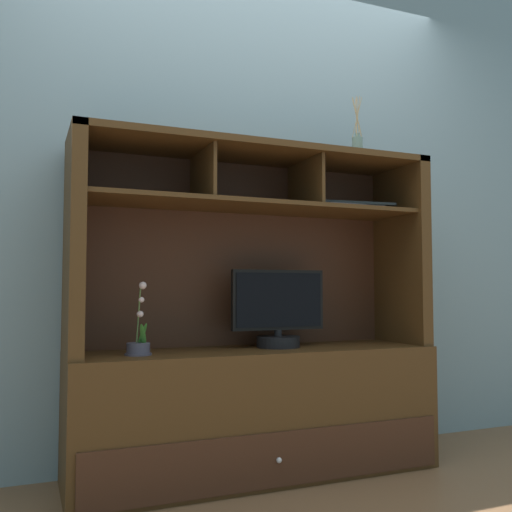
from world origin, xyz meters
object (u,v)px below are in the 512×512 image
Objects in this scene: media_console at (255,373)px; tv_monitor at (278,314)px; potted_orchid at (139,343)px; diffuser_bottle at (357,147)px; magazine_stack_left at (350,207)px.

media_console reaches higher than tv_monitor.
diffuser_bottle is (1.10, 0.03, 0.95)m from potted_orchid.
potted_orchid is at bearing -174.14° from media_console.
tv_monitor is 0.94m from diffuser_bottle.
potted_orchid is (-0.55, -0.06, 0.16)m from media_console.
diffuser_bottle reaches higher than potted_orchid.
magazine_stack_left is (0.41, 0.01, 0.54)m from tv_monitor.
diffuser_bottle is (0.55, -0.03, 1.11)m from media_console.
tv_monitor is 0.68m from potted_orchid.
tv_monitor is 1.08× the size of magazine_stack_left.
magazine_stack_left is (1.08, 0.08, 0.65)m from potted_orchid.
magazine_stack_left is at bearing 111.42° from diffuser_bottle.
tv_monitor is 1.52× the size of potted_orchid.
potted_orchid is at bearing -175.97° from magazine_stack_left.
diffuser_bottle is at bearing 1.57° from potted_orchid.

